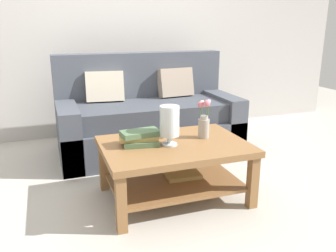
{
  "coord_description": "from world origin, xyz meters",
  "views": [
    {
      "loc": [
        -0.92,
        -2.82,
        1.36
      ],
      "look_at": [
        -0.01,
        -0.24,
        0.57
      ],
      "focal_mm": 37.39,
      "sensor_mm": 36.0,
      "label": 1
    }
  ],
  "objects_px": {
    "couch": "(148,118)",
    "glass_hurricane_vase": "(170,122)",
    "flower_pitcher": "(204,121)",
    "coffee_table": "(175,158)",
    "book_stack_main": "(140,138)"
  },
  "relations": [
    {
      "from": "coffee_table",
      "to": "glass_hurricane_vase",
      "type": "relative_size",
      "value": 3.65
    },
    {
      "from": "coffee_table",
      "to": "book_stack_main",
      "type": "relative_size",
      "value": 3.46
    },
    {
      "from": "coffee_table",
      "to": "book_stack_main",
      "type": "xyz_separation_m",
      "value": [
        -0.26,
        0.06,
        0.18
      ]
    },
    {
      "from": "book_stack_main",
      "to": "flower_pitcher",
      "type": "bearing_deg",
      "value": -0.75
    },
    {
      "from": "book_stack_main",
      "to": "glass_hurricane_vase",
      "type": "distance_m",
      "value": 0.26
    },
    {
      "from": "couch",
      "to": "glass_hurricane_vase",
      "type": "distance_m",
      "value": 1.24
    },
    {
      "from": "coffee_table",
      "to": "glass_hurricane_vase",
      "type": "bearing_deg",
      "value": -154.29
    },
    {
      "from": "couch",
      "to": "coffee_table",
      "type": "relative_size",
      "value": 1.7
    },
    {
      "from": "book_stack_main",
      "to": "glass_hurricane_vase",
      "type": "xyz_separation_m",
      "value": [
        0.21,
        -0.09,
        0.13
      ]
    },
    {
      "from": "couch",
      "to": "coffee_table",
      "type": "distance_m",
      "value": 1.18
    },
    {
      "from": "glass_hurricane_vase",
      "to": "flower_pitcher",
      "type": "relative_size",
      "value": 0.96
    },
    {
      "from": "glass_hurricane_vase",
      "to": "couch",
      "type": "bearing_deg",
      "value": 81.81
    },
    {
      "from": "couch",
      "to": "flower_pitcher",
      "type": "height_order",
      "value": "couch"
    },
    {
      "from": "couch",
      "to": "book_stack_main",
      "type": "distance_m",
      "value": 1.18
    },
    {
      "from": "glass_hurricane_vase",
      "to": "flower_pitcher",
      "type": "distance_m",
      "value": 0.34
    }
  ]
}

